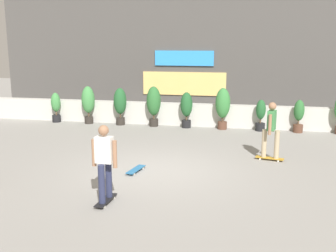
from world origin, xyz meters
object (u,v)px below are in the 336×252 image
object	(u,v)px
potted_plant_4	(186,107)
potted_plant_5	(223,105)
potted_plant_0	(56,106)
potted_plant_3	(154,103)
skater_mid_plaza	(105,161)
potted_plant_1	(88,102)
potted_plant_6	(261,114)
potted_plant_7	(299,115)
skateboard_near_camera	(136,169)
skater_foreground	(271,128)
potted_plant_2	(120,103)

from	to	relation	value
potted_plant_4	potted_plant_5	world-z (taller)	potted_plant_5
potted_plant_0	potted_plant_3	world-z (taller)	potted_plant_3
potted_plant_3	skater_mid_plaza	size ratio (longest dim) A/B	0.96
potted_plant_1	potted_plant_0	bearing A→B (deg)	180.00
potted_plant_6	potted_plant_7	distance (m)	1.40
potted_plant_6	skateboard_near_camera	size ratio (longest dim) A/B	1.46
potted_plant_1	potted_plant_3	xyz separation A→B (m)	(2.80, -0.00, 0.04)
potted_plant_7	potted_plant_4	bearing A→B (deg)	-180.00
potted_plant_5	potted_plant_0	bearing A→B (deg)	180.00
skater_foreground	skateboard_near_camera	xyz separation A→B (m)	(-3.50, -1.81, -0.88)
potted_plant_7	potted_plant_5	bearing A→B (deg)	-180.00
potted_plant_0	potted_plant_6	xyz separation A→B (m)	(8.48, 0.00, -0.04)
potted_plant_1	potted_plant_6	size ratio (longest dim) A/B	1.30
potted_plant_1	potted_plant_4	world-z (taller)	potted_plant_1
potted_plant_7	skater_foreground	bearing A→B (deg)	-106.58
skateboard_near_camera	potted_plant_5	bearing A→B (deg)	72.34
potted_plant_2	potted_plant_1	bearing A→B (deg)	180.00
skater_foreground	skater_mid_plaza	distance (m)	5.31
skateboard_near_camera	skater_foreground	bearing A→B (deg)	27.30
potted_plant_0	skater_foreground	bearing A→B (deg)	-24.56
potted_plant_2	potted_plant_3	bearing A→B (deg)	0.00
potted_plant_1	potted_plant_5	bearing A→B (deg)	0.00
potted_plant_3	potted_plant_5	bearing A→B (deg)	0.00
potted_plant_2	potted_plant_3	distance (m)	1.42
potted_plant_2	potted_plant_7	xyz separation A→B (m)	(7.02, 0.00, -0.22)
potted_plant_4	potted_plant_6	xyz separation A→B (m)	(2.87, 0.00, -0.18)
potted_plant_5	skateboard_near_camera	bearing A→B (deg)	-107.66
potted_plant_0	skateboard_near_camera	xyz separation A→B (m)	(5.19, -5.78, -0.62)
potted_plant_1	skater_foreground	bearing A→B (deg)	-28.80
potted_plant_6	potted_plant_4	bearing A→B (deg)	-180.00
potted_plant_2	potted_plant_4	bearing A→B (deg)	0.00
potted_plant_6	potted_plant_7	bearing A→B (deg)	0.00
potted_plant_3	skateboard_near_camera	world-z (taller)	potted_plant_3
potted_plant_1	potted_plant_2	xyz separation A→B (m)	(1.39, -0.00, -0.03)
potted_plant_1	skater_foreground	size ratio (longest dim) A/B	0.92
potted_plant_4	potted_plant_7	size ratio (longest dim) A/B	1.15
potted_plant_4	potted_plant_7	xyz separation A→B (m)	(4.27, 0.00, -0.14)
potted_plant_7	skater_foreground	world-z (taller)	skater_foreground
potted_plant_0	potted_plant_5	size ratio (longest dim) A/B	0.78
potted_plant_7	skater_mid_plaza	distance (m)	9.24
skater_mid_plaza	skateboard_near_camera	size ratio (longest dim) A/B	2.06
potted_plant_7	potted_plant_3	bearing A→B (deg)	-180.00
potted_plant_0	potted_plant_4	world-z (taller)	potted_plant_4
potted_plant_0	skateboard_near_camera	size ratio (longest dim) A/B	1.53
potted_plant_4	potted_plant_5	size ratio (longest dim) A/B	0.88
skater_foreground	skater_mid_plaza	bearing A→B (deg)	-131.76
potted_plant_2	potted_plant_6	distance (m)	5.63
potted_plant_2	potted_plant_6	xyz separation A→B (m)	(5.62, 0.00, -0.25)
potted_plant_7	potted_plant_0	bearing A→B (deg)	-180.00
potted_plant_0	potted_plant_6	world-z (taller)	potted_plant_0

